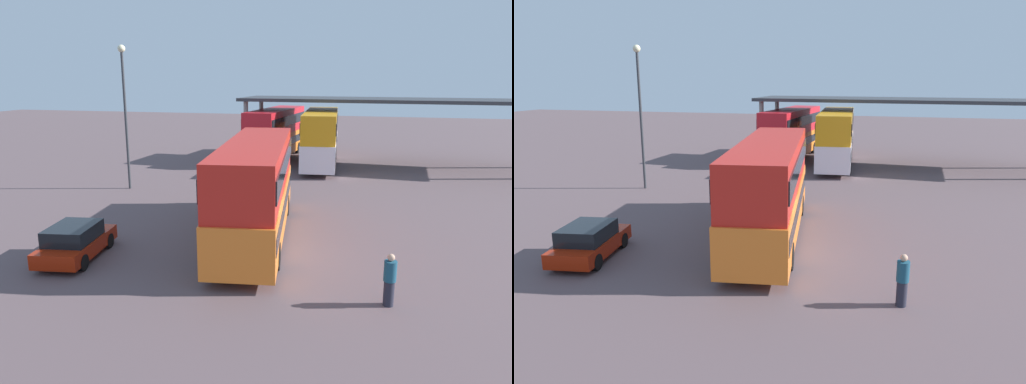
# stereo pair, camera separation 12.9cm
# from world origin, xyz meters

# --- Properties ---
(ground_plane) EXTENTS (140.00, 140.00, 0.00)m
(ground_plane) POSITION_xyz_m (0.00, 0.00, 0.00)
(ground_plane) COLOR #5D4A4D
(double_decker_main) EXTENTS (4.04, 11.52, 4.15)m
(double_decker_main) POSITION_xyz_m (-1.01, 2.40, 2.28)
(double_decker_main) COLOR orange
(double_decker_main) RESTS_ON ground_plane
(parked_hatchback) EXTENTS (2.25, 4.00, 1.35)m
(parked_hatchback) POSITION_xyz_m (-7.01, -1.75, 0.67)
(parked_hatchback) COLOR #9C1E08
(parked_hatchback) RESTS_ON ground_plane
(double_decker_near_canopy) EXTENTS (3.26, 10.65, 4.15)m
(double_decker_near_canopy) POSITION_xyz_m (-4.52, 22.72, 2.28)
(double_decker_near_canopy) COLOR orange
(double_decker_near_canopy) RESTS_ON ground_plane
(double_decker_mid_row) EXTENTS (3.23, 10.55, 4.24)m
(double_decker_mid_row) POSITION_xyz_m (-0.41, 19.97, 2.32)
(double_decker_mid_row) COLOR white
(double_decker_mid_row) RESTS_ON ground_plane
(depot_canopy) EXTENTS (22.91, 6.47, 5.15)m
(depot_canopy) POSITION_xyz_m (4.47, 21.59, 4.83)
(depot_canopy) COLOR #33353A
(depot_canopy) RESTS_ON ground_plane
(lamppost_tall) EXTENTS (0.44, 0.44, 8.57)m
(lamppost_tall) POSITION_xyz_m (-10.90, 9.35, 5.33)
(lamppost_tall) COLOR #33353A
(lamppost_tall) RESTS_ON ground_plane
(pedestrian_waiting) EXTENTS (0.38, 0.38, 1.66)m
(pedestrian_waiting) POSITION_xyz_m (4.47, -2.78, 0.82)
(pedestrian_waiting) COLOR #262633
(pedestrian_waiting) RESTS_ON ground_plane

